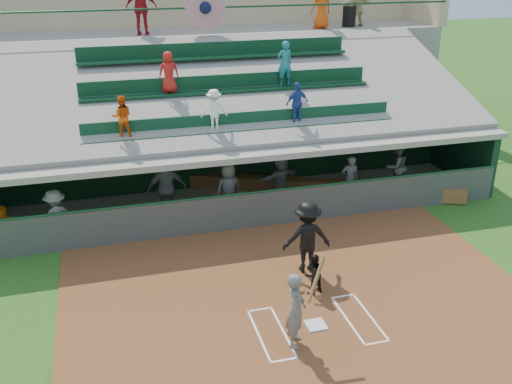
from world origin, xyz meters
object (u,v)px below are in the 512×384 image
object	(u,v)px
batter_at_plate	(296,309)
trash_bin	(349,16)
catcher	(313,274)
white_table	(6,231)
home_plate	(316,325)

from	to	relation	value
batter_at_plate	trash_bin	distance (m)	15.65
catcher	white_table	size ratio (longest dim) A/B	1.35
white_table	trash_bin	world-z (taller)	trash_bin
catcher	trash_bin	distance (m)	13.86
batter_at_plate	white_table	xyz separation A→B (m)	(-6.34, 6.35, -0.49)
catcher	white_table	world-z (taller)	catcher
batter_at_plate	white_table	size ratio (longest dim) A/B	2.58
home_plate	trash_bin	bearing A→B (deg)	64.46
trash_bin	catcher	bearing A→B (deg)	-116.37
batter_at_plate	white_table	bearing A→B (deg)	134.98
white_table	trash_bin	distance (m)	15.68
catcher	trash_bin	world-z (taller)	trash_bin
white_table	home_plate	bearing A→B (deg)	-18.40
home_plate	catcher	distance (m)	1.39
trash_bin	home_plate	bearing A→B (deg)	-115.54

